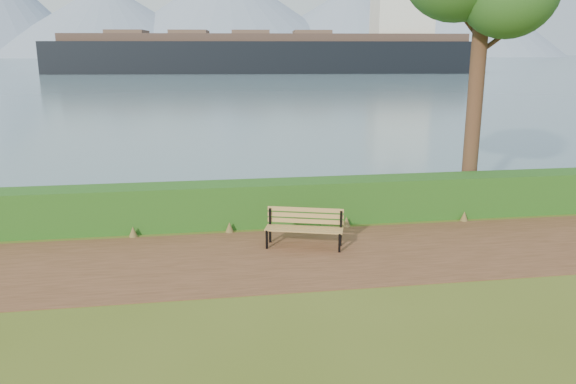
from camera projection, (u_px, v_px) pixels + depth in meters
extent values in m
plane|color=#505E1B|center=(293.00, 263.00, 10.79)|extent=(140.00, 140.00, 0.00)
cube|color=#55351D|center=(290.00, 257.00, 11.08)|extent=(40.00, 3.40, 0.01)
cube|color=#204D16|center=(275.00, 203.00, 13.16)|extent=(32.00, 0.85, 1.00)
cube|color=slate|center=(201.00, 60.00, 259.88)|extent=(700.00, 510.00, 0.00)
cone|color=gray|center=(108.00, 20.00, 374.31)|extent=(160.00, 160.00, 48.00)
cone|color=gray|center=(227.00, 12.00, 394.24)|extent=(190.00, 190.00, 62.00)
cone|color=gray|center=(353.00, 21.00, 404.48)|extent=(170.00, 170.00, 50.00)
cone|color=gray|center=(464.00, 17.00, 426.65)|extent=(150.00, 150.00, 58.00)
cone|color=gray|center=(185.00, 32.00, 416.96)|extent=(120.00, 120.00, 35.00)
cone|color=gray|center=(394.00, 30.00, 435.68)|extent=(130.00, 130.00, 40.00)
cube|color=black|center=(267.00, 240.00, 11.49)|extent=(0.06, 0.06, 0.40)
cube|color=black|center=(270.00, 226.00, 11.82)|extent=(0.06, 0.06, 0.76)
cube|color=black|center=(268.00, 229.00, 11.64)|extent=(0.18, 0.45, 0.04)
cube|color=black|center=(339.00, 243.00, 11.28)|extent=(0.06, 0.06, 0.40)
cube|color=black|center=(341.00, 229.00, 11.61)|extent=(0.06, 0.06, 0.76)
cube|color=black|center=(340.00, 232.00, 11.43)|extent=(0.18, 0.45, 0.04)
cube|color=#9F793D|center=(303.00, 232.00, 11.37)|extent=(1.55, 0.55, 0.03)
cube|color=#9F793D|center=(304.00, 230.00, 11.47)|extent=(1.55, 0.55, 0.03)
cube|color=#9F793D|center=(304.00, 228.00, 11.58)|extent=(1.55, 0.55, 0.03)
cube|color=#9F793D|center=(305.00, 227.00, 11.69)|extent=(1.55, 0.55, 0.03)
cube|color=#9F793D|center=(305.00, 221.00, 11.71)|extent=(1.53, 0.51, 0.09)
cube|color=#9F793D|center=(305.00, 215.00, 11.68)|extent=(1.53, 0.51, 0.09)
cube|color=#9F793D|center=(305.00, 210.00, 11.65)|extent=(1.53, 0.51, 0.09)
cylinder|color=#3C2218|center=(477.00, 72.00, 13.86)|extent=(0.38, 0.38, 6.90)
cylinder|color=#3C2218|center=(496.00, 40.00, 13.74)|extent=(1.01, 0.11, 0.75)
cylinder|color=#3C2218|center=(465.00, 20.00, 13.59)|extent=(0.78, 0.36, 0.69)
cube|color=black|center=(266.00, 64.00, 104.27)|extent=(79.37, 20.42, 7.85)
cube|color=#453229|center=(266.00, 38.00, 103.14)|extent=(72.99, 18.54, 1.35)
cube|color=silver|center=(402.00, 4.00, 102.93)|extent=(11.00, 10.25, 12.34)
cube|color=brown|center=(127.00, 33.00, 101.66)|extent=(7.46, 8.06, 0.90)
cube|color=brown|center=(189.00, 33.00, 102.22)|extent=(7.46, 8.06, 0.90)
cube|color=brown|center=(251.00, 33.00, 102.79)|extent=(7.46, 8.06, 0.90)
cube|color=brown|center=(312.00, 33.00, 103.36)|extent=(7.46, 8.06, 0.90)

